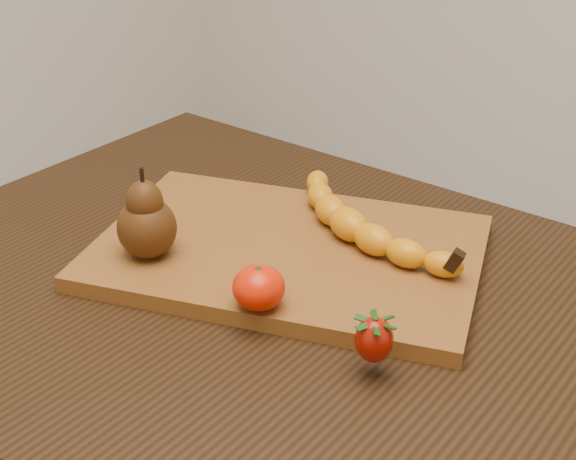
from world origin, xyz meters
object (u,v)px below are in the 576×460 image
Objects in this scene: cutting_board at (288,252)px; pear at (146,213)px; table at (292,364)px; mandarin at (259,288)px.

pear is at bearing -154.58° from cutting_board.
table is 0.16m from mandarin.
mandarin is at bearing -2.23° from pear.
cutting_board is 0.14m from mandarin.
cutting_board is 0.18m from pear.
pear is 0.17m from mandarin.
table is 0.24m from pear.
pear is at bearing 177.77° from mandarin.
pear reaches higher than mandarin.
mandarin is (0.01, -0.06, 0.14)m from table.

